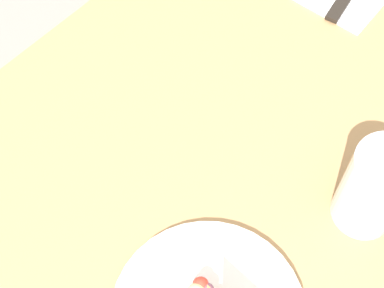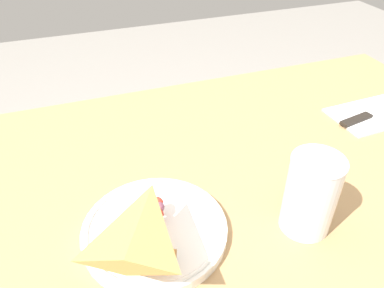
{
  "view_description": "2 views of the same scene",
  "coord_description": "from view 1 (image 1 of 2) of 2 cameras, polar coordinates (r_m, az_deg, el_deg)",
  "views": [
    {
      "loc": [
        -0.29,
        -0.16,
        1.42
      ],
      "look_at": [
        -0.01,
        0.08,
        0.8
      ],
      "focal_mm": 55.0,
      "sensor_mm": 36.0,
      "label": 1
    },
    {
      "loc": [
        -0.22,
        -0.43,
        1.2
      ],
      "look_at": [
        -0.04,
        0.06,
        0.81
      ],
      "focal_mm": 35.0,
      "sensor_mm": 36.0,
      "label": 2
    }
  ],
  "objects": [
    {
      "name": "dining_table",
      "position": [
        0.84,
        4.75,
        -8.02
      ],
      "size": [
        1.25,
        0.78,
        0.75
      ],
      "color": "#A87F51",
      "rests_on": "ground_plane"
    },
    {
      "name": "milk_glass",
      "position": [
        0.71,
        17.28,
        -4.22
      ],
      "size": [
        0.08,
        0.08,
        0.13
      ],
      "color": "white",
      "rests_on": "dining_table"
    }
  ]
}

